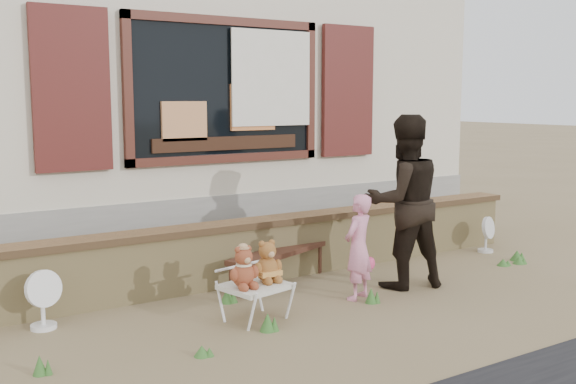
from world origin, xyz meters
TOP-DOWN VIEW (x-y plane):
  - ground at (0.00, 0.00)m, footprint 80.00×80.00m
  - shopfront at (0.00, 4.49)m, footprint 8.04×5.13m
  - brick_wall at (0.00, 1.00)m, footprint 7.10×0.36m
  - bench at (-0.01, 0.75)m, footprint 1.43×0.79m
  - folding_chair at (-0.84, -0.17)m, footprint 0.62×0.58m
  - teddy_bear_left at (-0.97, -0.20)m, footprint 0.32×0.29m
  - teddy_bear_right at (-0.70, -0.14)m, footprint 0.33×0.30m
  - child at (0.33, -0.15)m, footprint 0.45×0.38m
  - adult at (1.01, -0.05)m, footprint 1.01×0.86m
  - fan_left at (-2.48, 0.62)m, footprint 0.34×0.22m
  - fan_right at (2.99, 0.56)m, footprint 0.30×0.20m
  - grass_tufts at (0.78, -0.27)m, footprint 5.82×1.76m

SIDE VIEW (x-z plane):
  - ground at x=0.00m, z-range 0.00..0.00m
  - grass_tufts at x=0.78m, z-range -0.02..0.14m
  - fan_right at x=2.99m, z-range 0.00..0.47m
  - fan_left at x=-2.48m, z-range 0.00..0.52m
  - bench at x=-0.01m, z-range 0.08..0.45m
  - folding_chair at x=-0.84m, z-range 0.13..0.46m
  - brick_wall at x=0.00m, z-range 0.01..0.67m
  - teddy_bear_left at x=-0.97m, z-range 0.33..0.70m
  - child at x=0.33m, z-range 0.00..1.04m
  - teddy_bear_right at x=-0.70m, z-range 0.33..0.71m
  - adult at x=1.01m, z-range 0.00..1.80m
  - shopfront at x=0.00m, z-range 0.00..4.00m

